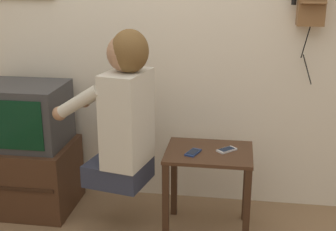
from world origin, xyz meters
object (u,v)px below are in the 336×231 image
(person, at_px, (123,111))
(cell_phone_spare, at_px, (227,150))
(television, at_px, (24,115))
(cell_phone_held, at_px, (193,152))

(person, bearing_deg, cell_phone_spare, -71.15)
(television, relative_size, cell_phone_spare, 4.31)
(person, height_order, cell_phone_spare, person)
(television, bearing_deg, person, -15.26)
(person, xyz_separation_m, cell_phone_spare, (0.63, 0.07, -0.25))
(person, bearing_deg, television, 86.94)
(television, height_order, cell_phone_held, television)
(television, bearing_deg, cell_phone_spare, -5.43)
(television, height_order, cell_phone_spare, television)
(person, relative_size, cell_phone_held, 7.09)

